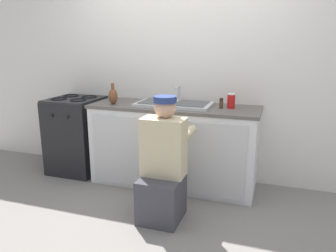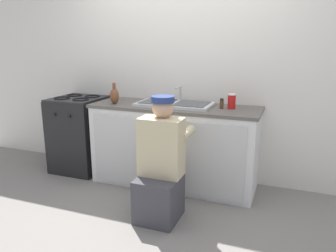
# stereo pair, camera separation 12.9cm
# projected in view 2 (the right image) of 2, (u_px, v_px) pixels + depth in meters

# --- Properties ---
(ground_plane) EXTENTS (12.00, 12.00, 0.00)m
(ground_plane) POSITION_uv_depth(u_px,v_px,m) (165.00, 194.00, 3.45)
(ground_plane) COLOR gray
(back_wall) EXTENTS (6.00, 0.10, 2.50)m
(back_wall) POSITION_uv_depth(u_px,v_px,m) (185.00, 69.00, 3.73)
(back_wall) COLOR silver
(back_wall) RESTS_ON ground_plane
(counter_cabinet) EXTENTS (1.78, 0.62, 0.86)m
(counter_cabinet) POSITION_uv_depth(u_px,v_px,m) (174.00, 147.00, 3.61)
(counter_cabinet) COLOR white
(counter_cabinet) RESTS_ON ground_plane
(countertop) EXTENTS (1.82, 0.62, 0.03)m
(countertop) POSITION_uv_depth(u_px,v_px,m) (175.00, 107.00, 3.51)
(countertop) COLOR #5B5651
(countertop) RESTS_ON counter_cabinet
(sink_double_basin) EXTENTS (0.80, 0.44, 0.19)m
(sink_double_basin) POSITION_uv_depth(u_px,v_px,m) (175.00, 104.00, 3.50)
(sink_double_basin) COLOR silver
(sink_double_basin) RESTS_ON countertop
(stove_range) EXTENTS (0.58, 0.62, 0.92)m
(stove_range) POSITION_uv_depth(u_px,v_px,m) (80.00, 134.00, 4.04)
(stove_range) COLOR black
(stove_range) RESTS_ON ground_plane
(plumber_person) EXTENTS (0.42, 0.61, 1.10)m
(plumber_person) POSITION_uv_depth(u_px,v_px,m) (161.00, 169.00, 2.90)
(plumber_person) COLOR #3F3F47
(plumber_person) RESTS_ON ground_plane
(water_glass) EXTENTS (0.06, 0.06, 0.10)m
(water_glass) POSITION_uv_depth(u_px,v_px,m) (114.00, 96.00, 3.80)
(water_glass) COLOR #ADC6CC
(water_glass) RESTS_ON countertop
(vase_decorative) EXTENTS (0.10, 0.10, 0.23)m
(vase_decorative) POSITION_uv_depth(u_px,v_px,m) (114.00, 96.00, 3.59)
(vase_decorative) COLOR brown
(vase_decorative) RESTS_ON countertop
(soda_cup_red) EXTENTS (0.08, 0.08, 0.15)m
(soda_cup_red) POSITION_uv_depth(u_px,v_px,m) (232.00, 101.00, 3.32)
(soda_cup_red) COLOR red
(soda_cup_red) RESTS_ON countertop
(spice_bottle_pepper) EXTENTS (0.04, 0.04, 0.10)m
(spice_bottle_pepper) POSITION_uv_depth(u_px,v_px,m) (222.00, 104.00, 3.33)
(spice_bottle_pepper) COLOR #513823
(spice_bottle_pepper) RESTS_ON countertop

